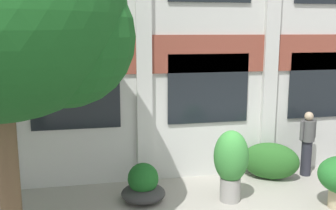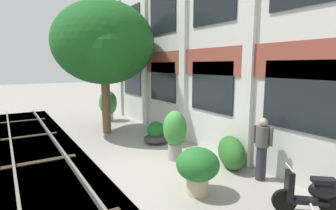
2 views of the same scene
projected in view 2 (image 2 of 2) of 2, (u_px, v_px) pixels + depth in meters
ground_plane at (150, 164)px, 7.94m from camera, size 80.00×80.00×0.00m
apartment_facade at (218, 30)px, 8.71m from camera, size 16.23×0.64×8.31m
rail_tracks at (51, 192)px, 6.49m from camera, size 23.87×2.80×0.43m
broadleaf_tree at (104, 46)px, 11.04m from camera, size 4.47×4.25×5.64m
potted_plant_fluted_column at (108, 103)px, 14.01m from camera, size 0.93×0.93×1.66m
potted_plant_wide_bowl at (156, 134)px, 10.05m from camera, size 0.96×0.96×0.85m
potted_plant_stone_basin at (198, 167)px, 6.04m from camera, size 1.01×1.01×1.10m
potted_plant_glazed_jar at (175, 132)px, 8.22m from camera, size 0.75×0.75×1.57m
scooter_near_curb at (312, 194)px, 5.23m from camera, size 0.97×1.11×0.98m
resident_by_doorway at (262, 147)px, 6.75m from camera, size 0.51×0.34×1.66m
topiary_hedge at (231, 152)px, 7.63m from camera, size 1.56×1.28×0.92m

